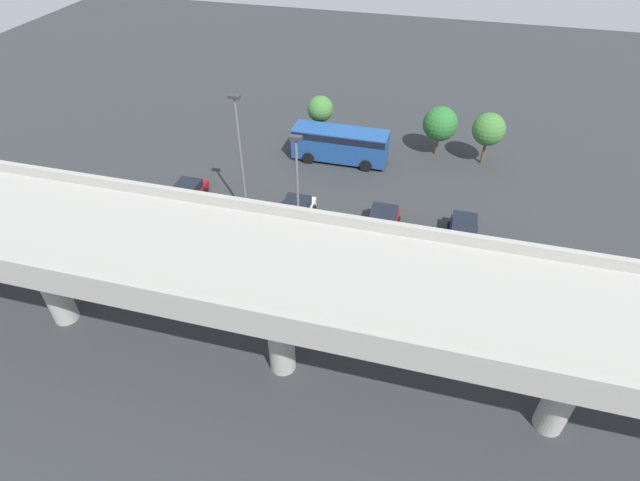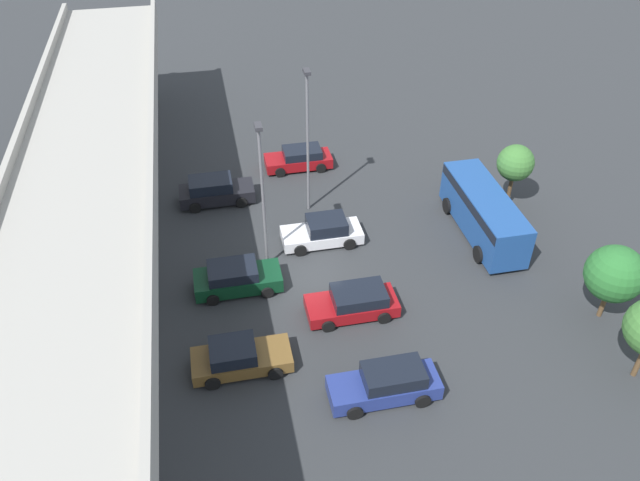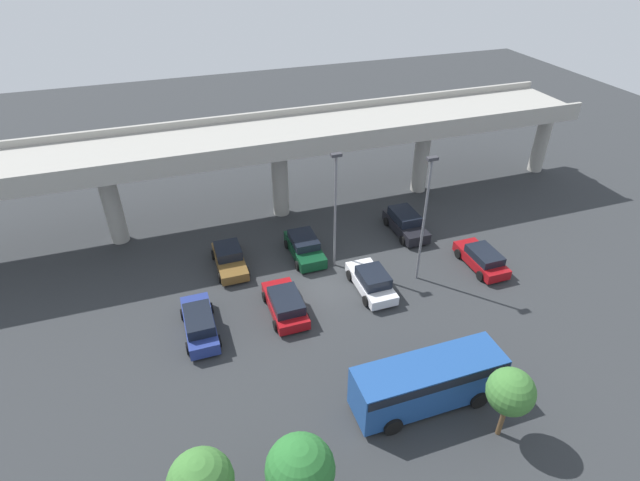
# 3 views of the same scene
# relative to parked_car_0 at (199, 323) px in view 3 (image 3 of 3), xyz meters

# --- Properties ---
(ground_plane) EXTENTS (109.93, 109.93, 0.00)m
(ground_plane) POSITION_rel_parked_car_0_xyz_m (8.37, 1.52, -0.79)
(ground_plane) COLOR #2D3033
(highway_overpass) EXTENTS (52.61, 6.78, 7.71)m
(highway_overpass) POSITION_rel_parked_car_0_xyz_m (8.37, 12.26, 5.46)
(highway_overpass) COLOR #9E9B93
(highway_overpass) RESTS_ON ground_plane
(parked_car_0) EXTENTS (1.98, 4.88, 1.65)m
(parked_car_0) POSITION_rel_parked_car_0_xyz_m (0.00, 0.00, 0.00)
(parked_car_0) COLOR navy
(parked_car_0) RESTS_ON ground_plane
(parked_car_1) EXTENTS (2.15, 4.55, 1.51)m
(parked_car_1) POSITION_rel_parked_car_0_xyz_m (2.89, 6.13, -0.09)
(parked_car_1) COLOR brown
(parked_car_1) RESTS_ON ground_plane
(parked_car_2) EXTENTS (2.21, 4.58, 1.46)m
(parked_car_2) POSITION_rel_parked_car_0_xyz_m (5.33, 0.12, -0.08)
(parked_car_2) COLOR maroon
(parked_car_2) RESTS_ON ground_plane
(parked_car_3) EXTENTS (2.19, 4.55, 1.55)m
(parked_car_3) POSITION_rel_parked_car_0_xyz_m (8.34, 5.70, -0.04)
(parked_car_3) COLOR #0C381E
(parked_car_3) RESTS_ON ground_plane
(parked_car_4) EXTENTS (2.15, 4.60, 1.59)m
(parked_car_4) POSITION_rel_parked_car_0_xyz_m (11.35, 0.42, -0.05)
(parked_car_4) COLOR silver
(parked_car_4) RESTS_ON ground_plane
(parked_car_5) EXTENTS (2.14, 4.64, 1.68)m
(parked_car_5) POSITION_rel_parked_car_0_xyz_m (16.80, 6.21, 0.02)
(parked_car_5) COLOR black
(parked_car_5) RESTS_ON ground_plane
(parked_car_6) EXTENTS (2.09, 4.49, 1.43)m
(parked_car_6) POSITION_rel_parked_car_0_xyz_m (19.81, 0.31, -0.09)
(parked_car_6) COLOR maroon
(parked_car_6) RESTS_ON ground_plane
(shuttle_bus) EXTENTS (7.78, 2.59, 2.73)m
(shuttle_bus) POSITION_rel_parked_car_0_xyz_m (10.30, -8.84, 0.85)
(shuttle_bus) COLOR #1E478C
(shuttle_bus) RESTS_ON ground_plane
(lamp_post_near_aisle) EXTENTS (0.70, 0.35, 9.06)m
(lamp_post_near_aisle) POSITION_rel_parked_car_0_xyz_m (14.86, 0.61, 4.45)
(lamp_post_near_aisle) COLOR slate
(lamp_post_near_aisle) RESTS_ON ground_plane
(lamp_post_mid_lot) EXTENTS (0.70, 0.35, 8.62)m
(lamp_post_mid_lot) POSITION_rel_parked_car_0_xyz_m (9.99, 3.88, 4.22)
(lamp_post_mid_lot) COLOR slate
(lamp_post_mid_lot) RESTS_ON ground_plane
(tree_front_centre) EXTENTS (2.83, 2.83, 4.19)m
(tree_front_centre) POSITION_rel_parked_car_0_xyz_m (2.63, -12.01, 1.98)
(tree_front_centre) COLOR brown
(tree_front_centre) RESTS_ON ground_plane
(tree_front_far_right) EXTENTS (2.22, 2.22, 4.15)m
(tree_front_far_right) POSITION_rel_parked_car_0_xyz_m (12.74, -11.68, 2.24)
(tree_front_far_right) COLOR brown
(tree_front_far_right) RESTS_ON ground_plane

